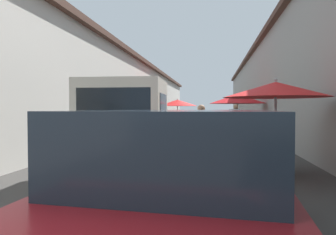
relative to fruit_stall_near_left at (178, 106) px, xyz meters
The scene contains 12 objects.
ground 5.67m from the fruit_stall_near_left, 165.62° to the right, with size 90.00×90.00×0.00m, color #3D3A38.
building_left_whitewash 6.52m from the fruit_stall_near_left, 117.69° to the left, with size 49.80×7.50×4.65m.
building_right_concrete 9.02m from the fruit_stall_near_left, 109.64° to the right, with size 49.80×7.50×5.39m.
fruit_stall_near_left is the anchor object (origin of this frame).
fruit_stall_far_left 5.30m from the fruit_stall_near_left, 137.69° to the right, with size 2.90×2.90×2.29m.
fruit_stall_near_right 13.54m from the fruit_stall_near_left, 164.49° to the right, with size 2.29×2.29×2.13m.
hatchback_car 17.28m from the fruit_stall_near_left, behind, with size 4.02×2.15×1.45m.
delivery_truck 12.97m from the fruit_stall_near_left, behind, with size 4.98×2.11×2.08m.
vendor_by_crates 11.71m from the fruit_stall_near_left, behind, with size 0.21×0.63×1.58m.
vendor_in_shade 6.39m from the fruit_stall_near_left, 147.99° to the right, with size 0.23×0.66×1.66m.
parked_scooter 8.30m from the fruit_stall_near_left, behind, with size 1.66×0.59×1.14m.
plastic_stool 8.81m from the fruit_stall_near_left, 165.00° to the right, with size 0.30×0.30×0.43m.
Camera 1 is at (-1.30, -0.98, 1.47)m, focal length 32.78 mm.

